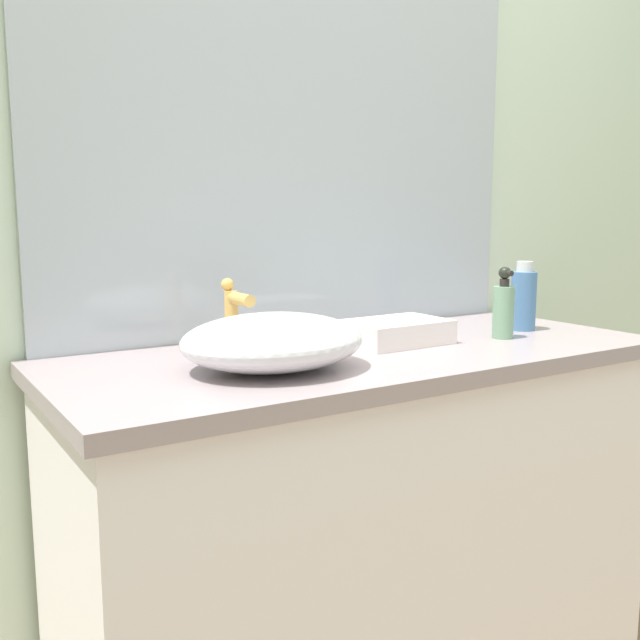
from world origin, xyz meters
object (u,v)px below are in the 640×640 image
at_px(sink_basin, 273,341).
at_px(folded_hand_towel, 396,332).
at_px(lotion_bottle, 523,299).
at_px(soap_dispenser, 503,308).

bearing_deg(sink_basin, folded_hand_towel, 12.79).
distance_m(sink_basin, folded_hand_towel, 0.38).
distance_m(lotion_bottle, folded_hand_towel, 0.40).
distance_m(sink_basin, lotion_bottle, 0.77).
bearing_deg(lotion_bottle, sink_basin, -175.39).
distance_m(sink_basin, soap_dispenser, 0.63).
bearing_deg(sink_basin, soap_dispenser, 0.31).
height_order(soap_dispenser, folded_hand_towel, soap_dispenser).
bearing_deg(soap_dispenser, folded_hand_towel, 162.98).
height_order(sink_basin, folded_hand_towel, sink_basin).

